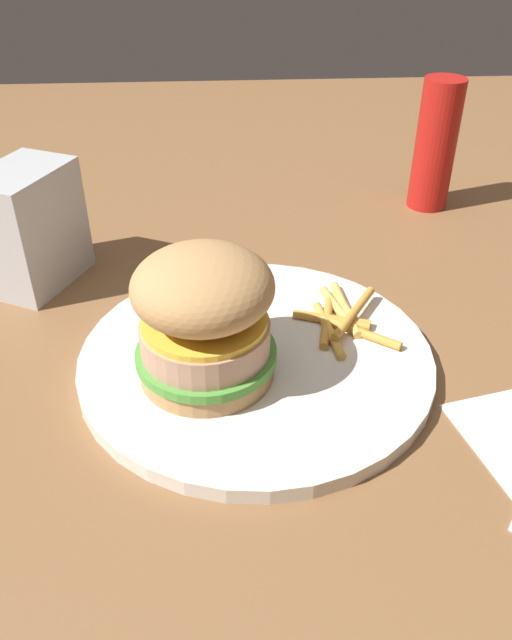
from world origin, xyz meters
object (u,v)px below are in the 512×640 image
object	(u,v)px
napkin_dispenser	(30,227)
ketchup_bottle	(435,145)
plate	(256,358)
sandwich	(204,316)
fries_pile	(341,318)

from	to	relation	value
napkin_dispenser	ketchup_bottle	bearing A→B (deg)	-46.02
plate	sandwich	size ratio (longest dim) A/B	2.66
napkin_dispenser	ketchup_bottle	distance (m)	0.43
plate	ketchup_bottle	world-z (taller)	ketchup_bottle
sandwich	fries_pile	size ratio (longest dim) A/B	0.97
fries_pile	sandwich	bearing A→B (deg)	27.55
plate	ketchup_bottle	bearing A→B (deg)	-127.44
sandwich	fries_pile	xyz separation A→B (m)	(-0.11, -0.06, -0.05)
ketchup_bottle	fries_pile	bearing A→B (deg)	59.83
ketchup_bottle	plate	bearing A→B (deg)	52.56
sandwich	napkin_dispenser	distance (m)	0.22
plate	napkin_dispenser	bearing A→B (deg)	-35.82
fries_pile	ketchup_bottle	size ratio (longest dim) A/B	0.75
sandwich	napkin_dispenser	world-z (taller)	sandwich
plate	napkin_dispenser	size ratio (longest dim) A/B	2.50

